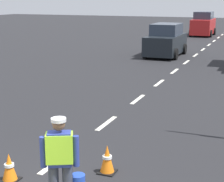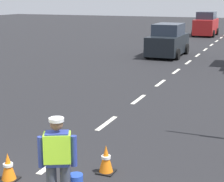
{
  "view_description": "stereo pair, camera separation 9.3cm",
  "coord_description": "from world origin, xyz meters",
  "px_view_note": "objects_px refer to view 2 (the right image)",
  "views": [
    {
      "loc": [
        4.23,
        -4.51,
        3.65
      ],
      "look_at": [
        0.32,
        5.33,
        1.1
      ],
      "focal_mm": 62.84,
      "sensor_mm": 36.0,
      "label": 1
    },
    {
      "loc": [
        4.32,
        -4.47,
        3.65
      ],
      "look_at": [
        0.32,
        5.33,
        1.1
      ],
      "focal_mm": 62.84,
      "sensor_mm": 36.0,
      "label": 2
    }
  ],
  "objects_px": {
    "traffic_cone_near": "(106,159)",
    "car_oncoming_second": "(168,41)",
    "traffic_cone_far": "(8,167)",
    "car_oncoming_third": "(206,25)",
    "road_worker": "(59,159)"
  },
  "relations": [
    {
      "from": "traffic_cone_far",
      "to": "car_oncoming_second",
      "type": "xyz_separation_m",
      "value": [
        -1.31,
        18.14,
        0.65
      ]
    },
    {
      "from": "traffic_cone_near",
      "to": "traffic_cone_far",
      "type": "distance_m",
      "value": 2.01
    },
    {
      "from": "road_worker",
      "to": "traffic_cone_far",
      "type": "bearing_deg",
      "value": 160.35
    },
    {
      "from": "traffic_cone_far",
      "to": "car_oncoming_third",
      "type": "bearing_deg",
      "value": 92.18
    },
    {
      "from": "road_worker",
      "to": "car_oncoming_second",
      "type": "height_order",
      "value": "car_oncoming_second"
    },
    {
      "from": "road_worker",
      "to": "traffic_cone_far",
      "type": "xyz_separation_m",
      "value": [
        -1.51,
        0.54,
        -0.64
      ]
    },
    {
      "from": "road_worker",
      "to": "traffic_cone_near",
      "type": "xyz_separation_m",
      "value": [
        0.19,
        1.62,
        -0.63
      ]
    },
    {
      "from": "traffic_cone_near",
      "to": "car_oncoming_second",
      "type": "xyz_separation_m",
      "value": [
        -3.02,
        17.07,
        0.64
      ]
    },
    {
      "from": "traffic_cone_near",
      "to": "traffic_cone_far",
      "type": "relative_size",
      "value": 1.05
    },
    {
      "from": "traffic_cone_near",
      "to": "car_oncoming_third",
      "type": "relative_size",
      "value": 0.15
    },
    {
      "from": "traffic_cone_near",
      "to": "traffic_cone_far",
      "type": "xyz_separation_m",
      "value": [
        -1.7,
        -1.08,
        -0.01
      ]
    },
    {
      "from": "car_oncoming_second",
      "to": "traffic_cone_near",
      "type": "bearing_deg",
      "value": -79.98
    },
    {
      "from": "traffic_cone_near",
      "to": "car_oncoming_second",
      "type": "bearing_deg",
      "value": 100.02
    },
    {
      "from": "road_worker",
      "to": "car_oncoming_second",
      "type": "relative_size",
      "value": 0.39
    },
    {
      "from": "traffic_cone_near",
      "to": "car_oncoming_second",
      "type": "distance_m",
      "value": 17.34
    }
  ]
}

